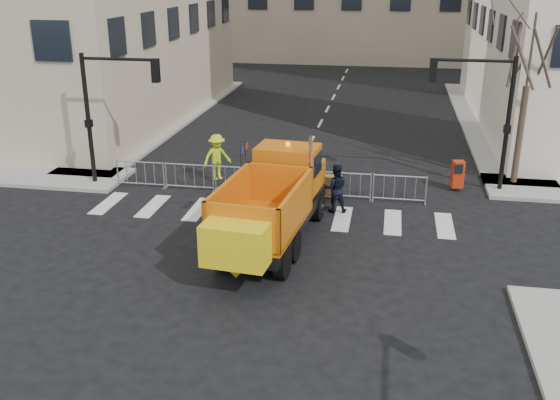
% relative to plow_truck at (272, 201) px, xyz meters
% --- Properties ---
extents(ground, '(120.00, 120.00, 0.00)m').
position_rel_plow_truck_xyz_m(ground, '(-0.43, -2.84, -1.52)').
color(ground, black).
rests_on(ground, ground).
extents(sidewalk_back, '(64.00, 5.00, 0.15)m').
position_rel_plow_truck_xyz_m(sidewalk_back, '(-0.43, 5.66, -1.44)').
color(sidewalk_back, gray).
rests_on(sidewalk_back, ground).
extents(traffic_light_left, '(0.18, 0.18, 5.40)m').
position_rel_plow_truck_xyz_m(traffic_light_left, '(-8.43, 4.66, 1.18)').
color(traffic_light_left, black).
rests_on(traffic_light_left, ground).
extents(traffic_light_right, '(0.18, 0.18, 5.40)m').
position_rel_plow_truck_xyz_m(traffic_light_right, '(8.07, 6.66, 1.18)').
color(traffic_light_right, black).
rests_on(traffic_light_right, ground).
extents(crowd_barriers, '(12.60, 0.60, 1.10)m').
position_rel_plow_truck_xyz_m(crowd_barriers, '(-1.18, 4.76, -0.97)').
color(crowd_barriers, '#9EA0A5').
rests_on(crowd_barriers, ground).
extents(street_tree, '(3.00, 3.00, 7.50)m').
position_rel_plow_truck_xyz_m(street_tree, '(8.77, 7.66, 2.23)').
color(street_tree, '#382B21').
rests_on(street_tree, ground).
extents(plow_truck, '(3.33, 8.99, 3.42)m').
position_rel_plow_truck_xyz_m(plow_truck, '(0.00, 0.00, 0.00)').
color(plow_truck, black).
rests_on(plow_truck, ground).
extents(cop_a, '(0.70, 0.57, 1.68)m').
position_rel_plow_truck_xyz_m(cop_a, '(-0.75, 4.16, -0.68)').
color(cop_a, black).
rests_on(cop_a, ground).
extents(cop_b, '(0.98, 0.82, 1.82)m').
position_rel_plow_truck_xyz_m(cop_b, '(1.73, 3.34, -0.61)').
color(cop_b, black).
rests_on(cop_b, ground).
extents(cop_c, '(0.74, 1.04, 1.64)m').
position_rel_plow_truck_xyz_m(cop_c, '(0.72, 3.29, -0.70)').
color(cop_c, black).
rests_on(cop_c, ground).
extents(worker, '(1.41, 1.36, 1.93)m').
position_rel_plow_truck_xyz_m(worker, '(-3.45, 5.81, -0.41)').
color(worker, '#CBE41A').
rests_on(worker, sidewalk_back).
extents(newspaper_box, '(0.52, 0.48, 1.10)m').
position_rel_plow_truck_xyz_m(newspaper_box, '(6.37, 6.54, -0.82)').
color(newspaper_box, '#B5280D').
rests_on(newspaper_box, sidewalk_back).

